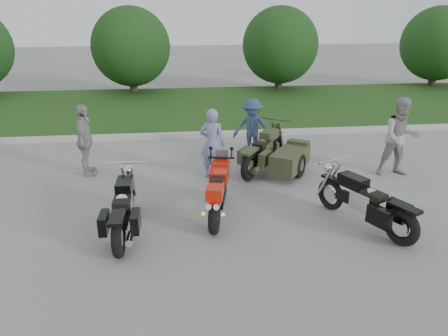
{
  "coord_description": "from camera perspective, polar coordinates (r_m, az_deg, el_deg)",
  "views": [
    {
      "loc": [
        -1.09,
        -7.55,
        4.01
      ],
      "look_at": [
        -0.12,
        0.95,
        0.8
      ],
      "focal_mm": 35.0,
      "sensor_mm": 36.0,
      "label": 1
    }
  ],
  "objects": [
    {
      "name": "tree_far_right",
      "position": [
        24.85,
        26.18,
        14.37
      ],
      "size": [
        3.6,
        3.6,
        4.0
      ],
      "color": "#3F2B1C",
      "rests_on": "ground"
    },
    {
      "name": "person_stripe",
      "position": [
        10.54,
        -1.54,
        3.2
      ],
      "size": [
        0.74,
        0.61,
        1.73
      ],
      "primitive_type": "imported",
      "rotation": [
        0.0,
        0.0,
        2.78
      ],
      "color": "#7C7BA7",
      "rests_on": "ground"
    },
    {
      "name": "ground",
      "position": [
        8.62,
        1.53,
        -7.18
      ],
      "size": [
        80.0,
        80.0,
        0.0
      ],
      "primitive_type": "plane",
      "color": "gray",
      "rests_on": "ground"
    },
    {
      "name": "cruiser_sidecar",
      "position": [
        10.99,
        7.11,
        1.49
      ],
      "size": [
        1.98,
        2.32,
        0.96
      ],
      "rotation": [
        0.0,
        0.0,
        -0.59
      ],
      "color": "black",
      "rests_on": "ground"
    },
    {
      "name": "person_denim",
      "position": [
        12.1,
        3.69,
        5.22
      ],
      "size": [
        1.19,
        0.91,
        1.63
      ],
      "primitive_type": "imported",
      "rotation": [
        0.0,
        0.0,
        -0.32
      ],
      "color": "navy",
      "rests_on": "ground"
    },
    {
      "name": "grass_strip",
      "position": [
        18.17,
        -2.93,
        8.01
      ],
      "size": [
        60.0,
        8.0,
        0.14
      ],
      "primitive_type": "cube",
      "color": "#32531C",
      "rests_on": "ground"
    },
    {
      "name": "curb",
      "position": [
        14.15,
        -1.83,
        4.41
      ],
      "size": [
        60.0,
        0.3,
        0.15
      ],
      "primitive_type": "cube",
      "color": "#B1AEA7",
      "rests_on": "ground"
    },
    {
      "name": "sportbike_red",
      "position": [
        8.6,
        -0.81,
        -3.0
      ],
      "size": [
        0.64,
        2.04,
        0.97
      ],
      "rotation": [
        0.0,
        0.0,
        -0.2
      ],
      "color": "black",
      "rests_on": "ground"
    },
    {
      "name": "cruiser_right",
      "position": [
        8.68,
        18.33,
        -4.6
      ],
      "size": [
        1.2,
        2.23,
        0.93
      ],
      "rotation": [
        0.0,
        0.0,
        0.45
      ],
      "color": "black",
      "rests_on": "ground"
    },
    {
      "name": "person_grey",
      "position": [
        11.49,
        22.08,
        3.75
      ],
      "size": [
        1.01,
        0.82,
        1.96
      ],
      "primitive_type": "imported",
      "rotation": [
        0.0,
        0.0,
        -0.09
      ],
      "color": "#9B9A95",
      "rests_on": "ground"
    },
    {
      "name": "cruiser_left",
      "position": [
        8.21,
        -12.96,
        -5.55
      ],
      "size": [
        0.4,
        2.38,
        0.92
      ],
      "rotation": [
        0.0,
        0.0,
        -0.02
      ],
      "color": "black",
      "rests_on": "ground"
    },
    {
      "name": "person_back",
      "position": [
        11.24,
        -17.72,
        3.45
      ],
      "size": [
        0.48,
        1.06,
        1.78
      ],
      "primitive_type": "imported",
      "rotation": [
        0.0,
        0.0,
        1.61
      ],
      "color": "#9C9B96",
      "rests_on": "ground"
    },
    {
      "name": "tree_mid_right",
      "position": [
        21.73,
        7.34,
        15.61
      ],
      "size": [
        3.6,
        3.6,
        4.0
      ],
      "color": "#3F2B1C",
      "rests_on": "ground"
    },
    {
      "name": "tree_mid_left",
      "position": [
        21.21,
        -12.07,
        15.22
      ],
      "size": [
        3.6,
        3.6,
        4.0
      ],
      "color": "#3F2B1C",
      "rests_on": "ground"
    }
  ]
}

